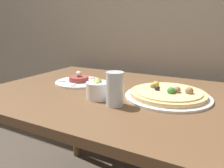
% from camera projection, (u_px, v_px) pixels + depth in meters
% --- Properties ---
extents(dining_table, '(1.32, 0.88, 0.73)m').
position_uv_depth(dining_table, '(124.00, 111.00, 1.04)').
color(dining_table, brown).
rests_on(dining_table, ground_plane).
extents(pizza_plate, '(0.37, 0.37, 0.06)m').
position_uv_depth(pizza_plate, '(168.00, 94.00, 0.95)').
color(pizza_plate, white).
rests_on(pizza_plate, dining_table).
extents(tartare_plate, '(0.26, 0.26, 0.07)m').
position_uv_depth(tartare_plate, '(79.00, 81.00, 1.20)').
color(tartare_plate, white).
rests_on(tartare_plate, dining_table).
extents(small_bowl, '(0.10, 0.10, 0.09)m').
position_uv_depth(small_bowl, '(98.00, 89.00, 0.93)').
color(small_bowl, white).
rests_on(small_bowl, dining_table).
extents(drinking_glass, '(0.07, 0.07, 0.13)m').
position_uv_depth(drinking_glass, '(115.00, 89.00, 0.84)').
color(drinking_glass, silver).
rests_on(drinking_glass, dining_table).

